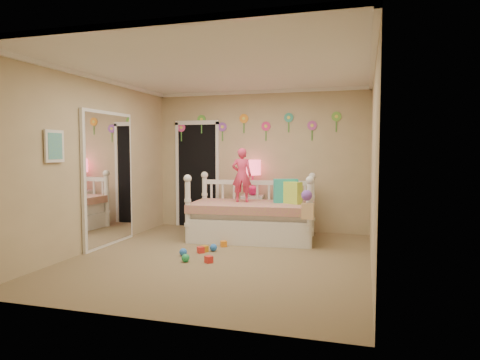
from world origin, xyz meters
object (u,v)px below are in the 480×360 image
(table_lamp, at_px, (253,172))
(daybed, at_px, (252,206))
(child, at_px, (242,175))
(nightstand, at_px, (253,213))

(table_lamp, bearing_deg, daybed, -75.86)
(table_lamp, bearing_deg, child, -91.19)
(child, bearing_deg, table_lamp, -100.52)
(daybed, height_order, child, child)
(table_lamp, bearing_deg, nightstand, 0.00)
(child, height_order, table_lamp, child)
(daybed, relative_size, child, 2.25)
(daybed, xyz_separation_m, nightstand, (-0.18, 0.72, -0.22))
(nightstand, bearing_deg, child, -97.10)
(daybed, distance_m, table_lamp, 0.92)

